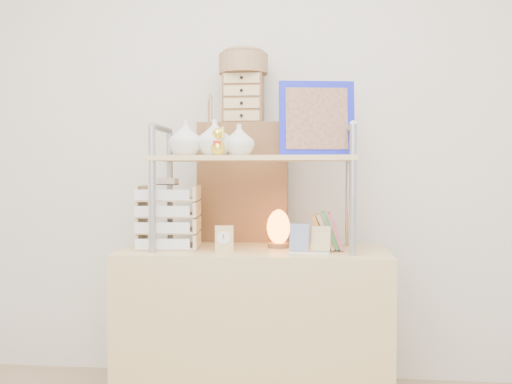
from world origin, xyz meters
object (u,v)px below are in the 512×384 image
(desk, at_px, (254,331))
(salt_lamp, at_px, (278,228))
(cabinet, at_px, (244,254))
(letter_tray, at_px, (168,220))

(desk, bearing_deg, salt_lamp, 33.05)
(desk, distance_m, salt_lamp, 0.48)
(cabinet, bearing_deg, desk, -76.49)
(salt_lamp, bearing_deg, cabinet, 123.20)
(cabinet, xyz_separation_m, salt_lamp, (0.20, -0.30, 0.17))
(desk, relative_size, letter_tray, 3.73)
(desk, height_order, salt_lamp, salt_lamp)
(letter_tray, distance_m, salt_lamp, 0.51)
(cabinet, height_order, letter_tray, cabinet)
(cabinet, height_order, salt_lamp, cabinet)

